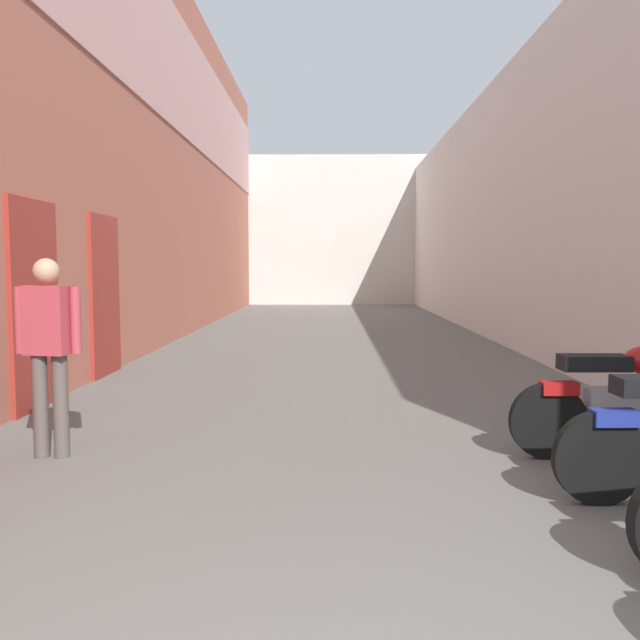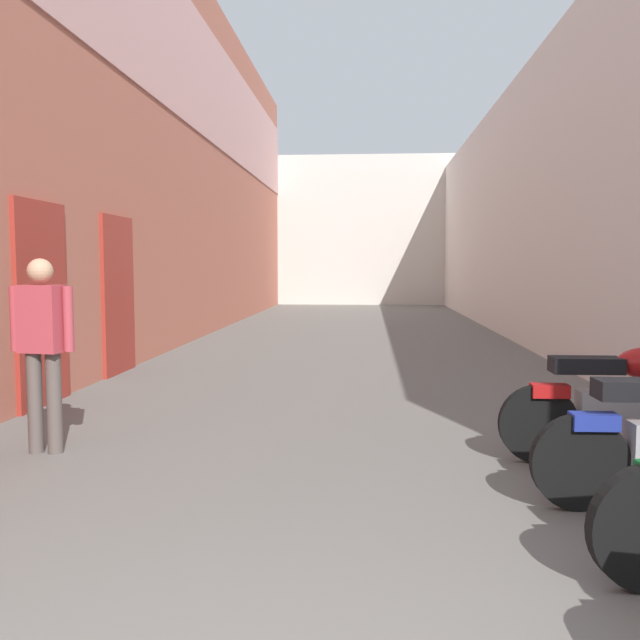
{
  "view_description": "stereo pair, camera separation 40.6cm",
  "coord_description": "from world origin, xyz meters",
  "views": [
    {
      "loc": [
        -0.09,
        -1.35,
        1.51
      ],
      "look_at": [
        -0.19,
        5.62,
        0.94
      ],
      "focal_mm": 37.58,
      "sensor_mm": 36.0,
      "label": 1
    },
    {
      "loc": [
        0.32,
        -1.33,
        1.51
      ],
      "look_at": [
        -0.19,
        5.62,
        0.94
      ],
      "focal_mm": 37.58,
      "sensor_mm": 36.0,
      "label": 2
    }
  ],
  "objects": [
    {
      "name": "building_left",
      "position": [
        -3.39,
        12.2,
        3.82
      ],
      "size": [
        0.45,
        24.51,
        7.58
      ],
      "color": "#B76651",
      "rests_on": "ground"
    },
    {
      "name": "building_far_end",
      "position": [
        0.0,
        25.51,
        2.86
      ],
      "size": [
        9.4,
        2.0,
        5.73
      ],
      "primitive_type": "cube",
      "color": "beige",
      "rests_on": "ground"
    },
    {
      "name": "pedestrian_mid_alley",
      "position": [
        -2.28,
        3.81,
        0.92
      ],
      "size": [
        0.52,
        0.25,
        1.57
      ],
      "color": "#564C47",
      "rests_on": "ground"
    },
    {
      "name": "ground_plane",
      "position": [
        0.0,
        10.26,
        0.0
      ],
      "size": [
        40.51,
        40.51,
        0.0
      ],
      "primitive_type": "plane",
      "color": "#66635E"
    },
    {
      "name": "building_right",
      "position": [
        3.4,
        12.25,
        2.62
      ],
      "size": [
        0.45,
        24.51,
        5.24
      ],
      "color": "silver",
      "rests_on": "ground"
    },
    {
      "name": "motorcycle_fourth",
      "position": [
        2.26,
        3.84,
        0.5
      ],
      "size": [
        1.85,
        0.58,
        1.04
      ],
      "color": "black",
      "rests_on": "ground"
    }
  ]
}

